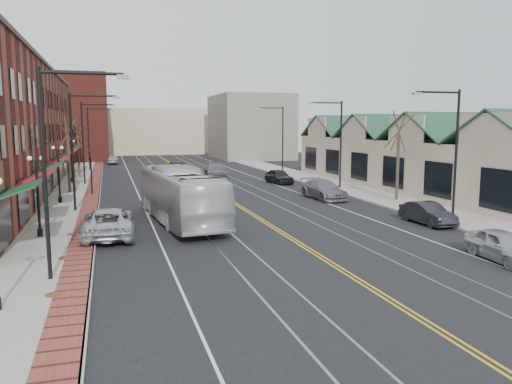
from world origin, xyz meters
TOP-DOWN VIEW (x-y plane):
  - ground at (0.00, 0.00)m, footprint 160.00×160.00m
  - sidewalk_left at (-12.00, 20.00)m, footprint 4.00×120.00m
  - sidewalk_right at (12.00, 20.00)m, footprint 4.00×120.00m
  - building_right at (18.00, 20.00)m, footprint 8.00×36.00m
  - backdrop_left at (-16.00, 70.00)m, footprint 14.00×18.00m
  - backdrop_mid at (0.00, 85.00)m, footprint 22.00×14.00m
  - backdrop_right at (15.00, 65.00)m, footprint 12.00×16.00m
  - streetlight_l_0 at (-11.05, 0.00)m, footprint 3.33×0.25m
  - streetlight_l_1 at (-11.05, 16.00)m, footprint 3.33×0.25m
  - streetlight_l_2 at (-11.05, 32.00)m, footprint 3.33×0.25m
  - streetlight_l_3 at (-11.05, 48.00)m, footprint 3.33×0.25m
  - streetlight_r_0 at (11.05, 6.00)m, footprint 3.33×0.25m
  - streetlight_r_1 at (11.05, 22.00)m, footprint 3.33×0.25m
  - streetlight_r_2 at (11.05, 38.00)m, footprint 3.33×0.25m
  - lamppost_l_1 at (-12.80, 8.00)m, footprint 0.84×0.28m
  - lamppost_l_2 at (-12.80, 20.00)m, footprint 0.84×0.28m
  - lamppost_l_3 at (-12.80, 34.00)m, footprint 0.84×0.28m
  - tree_left_near at (-12.50, 26.00)m, footprint 1.78×1.37m
  - tree_left_far at (-12.50, 42.00)m, footprint 1.66×1.28m
  - tree_right_mid at (12.50, 14.00)m, footprint 1.90×1.46m
  - manhole_near at (-11.20, -2.00)m, footprint 0.60×0.60m
  - manhole_mid at (-11.20, 3.00)m, footprint 0.60×0.60m
  - manhole_far at (-11.20, 8.00)m, footprint 0.60×0.60m
  - traffic_signal at (-10.60, 24.00)m, footprint 0.18×0.15m
  - transit_bus at (-5.00, 10.35)m, footprint 4.04×12.30m
  - parked_suv at (-9.30, 7.39)m, footprint 2.88×5.90m
  - parked_car_a at (7.50, -2.54)m, footprint 2.00×4.24m
  - parked_car_b at (9.30, 5.52)m, footprint 1.53×4.11m
  - parked_car_c at (7.50, 16.79)m, footprint 2.45×5.39m
  - parked_car_d at (7.50, 27.83)m, footprint 2.11×4.46m
  - distant_car_left at (-1.00, 43.04)m, footprint 1.78×4.15m
  - distant_car_right at (2.50, 35.69)m, footprint 2.64×5.55m
  - distant_car_far at (-8.50, 58.31)m, footprint 1.81×4.31m

SIDE VIEW (x-z plane):
  - ground at x=0.00m, z-range 0.00..0.00m
  - sidewalk_left at x=-12.00m, z-range 0.00..0.15m
  - sidewalk_right at x=12.00m, z-range 0.00..0.15m
  - manhole_near at x=-11.20m, z-range 0.15..0.17m
  - manhole_mid at x=-11.20m, z-range 0.15..0.17m
  - manhole_far at x=-11.20m, z-range 0.15..0.17m
  - distant_car_left at x=-1.00m, z-range 0.00..1.33m
  - parked_car_b at x=9.30m, z-range 0.00..1.34m
  - parked_car_a at x=7.50m, z-range 0.00..1.40m
  - distant_car_far at x=-8.50m, z-range 0.00..1.45m
  - parked_car_d at x=7.50m, z-range 0.00..1.47m
  - parked_car_c at x=7.50m, z-range 0.00..1.53m
  - distant_car_right at x=2.50m, z-range 0.00..1.56m
  - parked_suv at x=-9.30m, z-range 0.00..1.61m
  - transit_bus at x=-5.00m, z-range 0.00..3.36m
  - lamppost_l_1 at x=-12.80m, z-range 0.07..4.34m
  - lamppost_l_2 at x=-12.80m, z-range 0.07..4.34m
  - lamppost_l_3 at x=-12.80m, z-range 0.07..4.34m
  - building_right at x=18.00m, z-range 0.00..4.60m
  - traffic_signal at x=-10.60m, z-range 0.45..4.25m
  - tree_left_far at x=-12.50m, z-range 0.26..6.29m
  - tree_left_near at x=-12.50m, z-range 0.27..6.75m
  - tree_right_mid at x=12.50m, z-range 0.28..7.22m
  - backdrop_mid at x=0.00m, z-range 0.00..9.00m
  - streetlight_l_0 at x=-11.05m, z-range 1.03..9.03m
  - streetlight_l_1 at x=-11.05m, z-range 1.03..9.03m
  - streetlight_l_2 at x=-11.05m, z-range 1.03..9.03m
  - streetlight_l_3 at x=-11.05m, z-range 1.03..9.03m
  - streetlight_r_0 at x=11.05m, z-range 1.03..9.03m
  - streetlight_r_1 at x=11.05m, z-range 1.03..9.03m
  - streetlight_r_2 at x=11.05m, z-range 1.03..9.03m
  - backdrop_right at x=15.00m, z-range 0.00..11.00m
  - backdrop_left at x=-16.00m, z-range 0.00..14.00m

